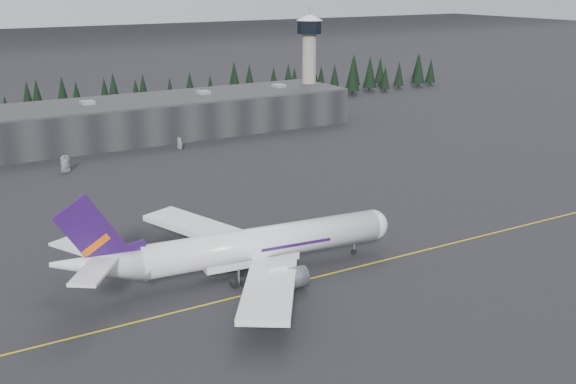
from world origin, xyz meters
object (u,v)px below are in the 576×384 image
control_tower (309,54)px  gse_vehicle_a (65,170)px  gse_vehicle_b (180,147)px  terminal (120,121)px  jet_main (236,248)px

control_tower → gse_vehicle_a: 109.81m
gse_vehicle_b → terminal: bearing=-170.1°
jet_main → gse_vehicle_b: 100.98m
terminal → gse_vehicle_b: terminal is taller
gse_vehicle_b → gse_vehicle_a: bearing=-92.0°
terminal → jet_main: bearing=-99.2°
jet_main → gse_vehicle_a: size_ratio=12.71×
control_tower → gse_vehicle_b: (-63.88, -25.80, -22.75)m
terminal → gse_vehicle_a: (-26.49, -32.24, -5.61)m
gse_vehicle_a → gse_vehicle_b: gse_vehicle_a is taller
jet_main → gse_vehicle_a: jet_main is taller
control_tower → jet_main: 155.22m
terminal → gse_vehicle_b: size_ratio=41.81×
terminal → jet_main: size_ratio=2.54×
control_tower → gse_vehicle_a: bearing=-160.9°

